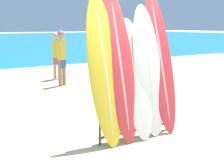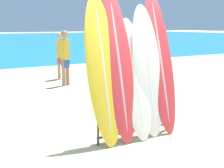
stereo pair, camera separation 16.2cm
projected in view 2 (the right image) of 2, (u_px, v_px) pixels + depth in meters
name	position (u px, v px, depth m)	size (l,w,h in m)	color
ground_plane	(150.00, 142.00, 5.29)	(160.00, 160.00, 0.00)	#CCB789
surfboard_rack	(136.00, 113.00, 5.47)	(1.55, 0.04, 0.81)	#47474C
surfboard_slot_0	(103.00, 71.00, 5.07)	(0.59, 0.64, 2.46)	yellow
surfboard_slot_1	(118.00, 67.00, 5.22)	(0.56, 0.71, 2.54)	red
surfboard_slot_2	(135.00, 79.00, 5.40)	(0.57, 0.68, 2.09)	silver
surfboard_slot_3	(148.00, 70.00, 5.53)	(0.60, 0.58, 2.33)	silver
surfboard_slot_4	(160.00, 62.00, 5.71)	(0.55, 0.75, 2.57)	red
person_near_water	(61.00, 54.00, 11.31)	(0.28, 0.28, 1.67)	tan
person_mid_beach	(65.00, 56.00, 10.08)	(0.30, 0.25, 1.79)	#A87A5B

